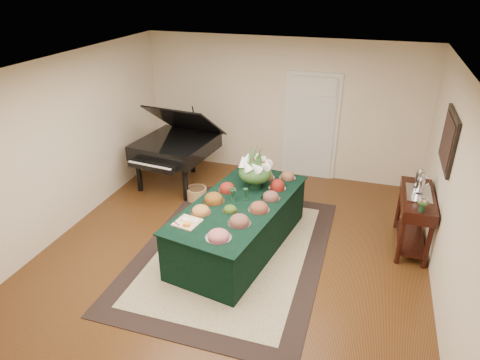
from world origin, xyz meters
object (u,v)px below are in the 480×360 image
(buffet_table, at_px, (240,225))
(grand_piano, at_px, (176,146))
(floral_centerpiece, at_px, (255,168))
(mahogany_sideboard, at_px, (416,207))

(buffet_table, xyz_separation_m, grand_piano, (-1.80, 1.66, 0.41))
(floral_centerpiece, distance_m, mahogany_sideboard, 2.42)
(floral_centerpiece, bearing_deg, buffet_table, -98.29)
(floral_centerpiece, relative_size, mahogany_sideboard, 0.45)
(floral_centerpiece, xyz_separation_m, grand_piano, (-1.87, 1.12, -0.29))
(floral_centerpiece, bearing_deg, grand_piano, 149.06)
(mahogany_sideboard, bearing_deg, grand_piano, 168.42)
(grand_piano, height_order, mahogany_sideboard, grand_piano)
(buffet_table, xyz_separation_m, mahogany_sideboard, (2.45, 0.79, 0.29))
(floral_centerpiece, bearing_deg, mahogany_sideboard, 6.08)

